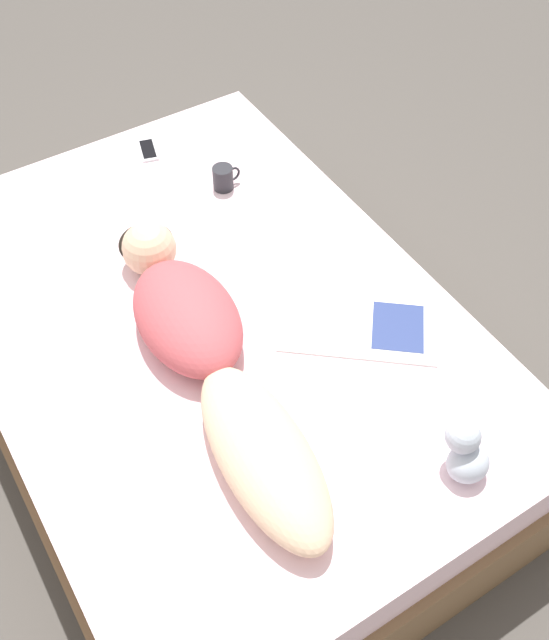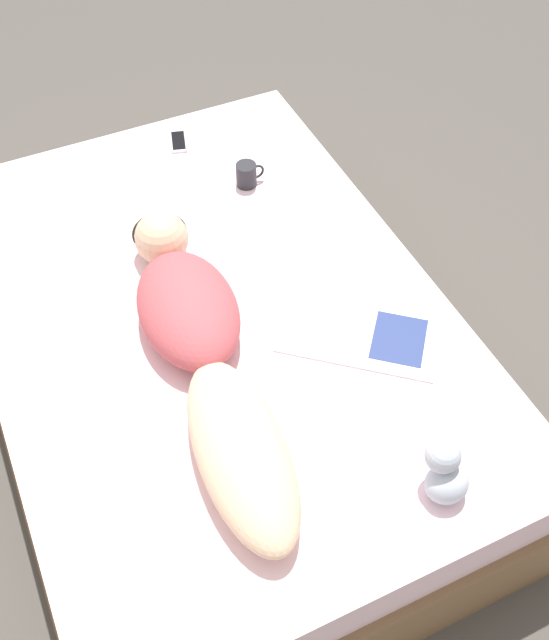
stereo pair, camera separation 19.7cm
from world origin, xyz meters
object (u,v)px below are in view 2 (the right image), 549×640
at_px(coffee_mug, 247,174).
at_px(cell_phone, 178,141).
at_px(open_magazine, 361,332).
at_px(person, 202,346).

xyz_separation_m(coffee_mug, cell_phone, (-0.16, 0.38, -0.05)).
relative_size(open_magazine, coffee_mug, 5.06).
height_order(person, coffee_mug, person).
bearing_deg(cell_phone, person, -90.06).
height_order(open_magazine, coffee_mug, coffee_mug).
relative_size(person, cell_phone, 8.32).
bearing_deg(cell_phone, coffee_mug, -51.24).
relative_size(person, open_magazine, 2.30).
xyz_separation_m(person, cell_phone, (0.33, 1.13, -0.08)).
bearing_deg(open_magazine, coffee_mug, 131.76).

